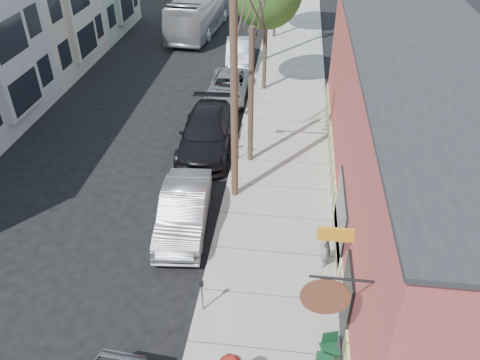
# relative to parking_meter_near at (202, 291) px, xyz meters

# --- Properties ---
(ground) EXTENTS (120.00, 120.00, 0.00)m
(ground) POSITION_rel_parking_meter_near_xyz_m (-2.25, 0.81, -0.98)
(ground) COLOR black
(sidewalk) EXTENTS (4.50, 58.00, 0.15)m
(sidewalk) POSITION_rel_parking_meter_near_xyz_m (2.00, 11.81, -0.91)
(sidewalk) COLOR #A5A399
(sidewalk) RESTS_ON ground
(cafe_building) EXTENTS (6.60, 20.20, 6.61)m
(cafe_building) POSITION_rel_parking_meter_near_xyz_m (6.74, 5.80, 2.32)
(cafe_building) COLOR #B54743
(cafe_building) RESTS_ON ground
(parking_meter_near) EXTENTS (0.14, 0.14, 1.24)m
(parking_meter_near) POSITION_rel_parking_meter_near_xyz_m (0.00, 0.00, 0.00)
(parking_meter_near) COLOR slate
(parking_meter_near) RESTS_ON sidewalk
(parking_meter_far) EXTENTS (0.14, 0.14, 1.24)m
(parking_meter_far) POSITION_rel_parking_meter_near_xyz_m (0.00, 8.85, 0.00)
(parking_meter_far) COLOR slate
(parking_meter_far) RESTS_ON sidewalk
(utility_pole_near) EXTENTS (3.57, 0.28, 10.00)m
(utility_pole_near) POSITION_rel_parking_meter_near_xyz_m (0.14, 6.08, 4.43)
(utility_pole_near) COLOR #503A28
(utility_pole_near) RESTS_ON sidewalk
(tree_bare) EXTENTS (0.24, 0.24, 6.11)m
(tree_bare) POSITION_rel_parking_meter_near_xyz_m (0.55, 8.81, 2.22)
(tree_bare) COLOR #44392C
(tree_bare) RESTS_ON sidewalk
(patio_chair_a) EXTENTS (0.63, 0.63, 0.88)m
(patio_chair_a) POSITION_rel_parking_meter_near_xyz_m (3.79, -1.27, -0.39)
(patio_chair_a) COLOR #113D23
(patio_chair_a) RESTS_ON sidewalk
(patron_grey) EXTENTS (0.61, 0.73, 1.70)m
(patron_grey) POSITION_rel_parking_meter_near_xyz_m (3.76, 2.38, 0.02)
(patron_grey) COLOR gray
(patron_grey) RESTS_ON sidewalk
(car_1) EXTENTS (2.08, 4.94, 1.59)m
(car_1) POSITION_rel_parking_meter_near_xyz_m (-1.45, 3.95, -0.19)
(car_1) COLOR #A6A9AE
(car_1) RESTS_ON ground
(car_2) EXTENTS (2.63, 5.95, 1.70)m
(car_2) POSITION_rel_parking_meter_near_xyz_m (-1.64, 9.78, -0.13)
(car_2) COLOR black
(car_2) RESTS_ON ground
(car_3) EXTENTS (2.24, 4.85, 1.35)m
(car_3) POSITION_rel_parking_meter_near_xyz_m (-1.45, 15.63, -0.31)
(car_3) COLOR gray
(car_3) RESTS_ON ground
(car_4) EXTENTS (2.17, 4.97, 1.59)m
(car_4) POSITION_rel_parking_meter_near_xyz_m (-1.45, 20.97, -0.19)
(car_4) COLOR #B5B9BE
(car_4) RESTS_ON ground
(bus) EXTENTS (3.72, 11.85, 3.25)m
(bus) POSITION_rel_parking_meter_near_xyz_m (-5.32, 28.42, 0.64)
(bus) COLOR silver
(bus) RESTS_ON ground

